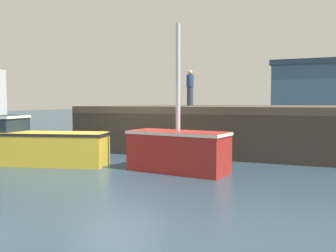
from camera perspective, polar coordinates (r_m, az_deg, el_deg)
The scene contains 6 objects.
ground at distance 11.16m, azimuth -7.99°, elevation -6.35°, with size 120.00×160.00×0.10m.
pier at distance 15.23m, azimuth 9.85°, elevation 2.06°, with size 10.86×7.94×1.75m.
fishing_boat_near_right at distance 11.48m, azimuth -17.43°, elevation -3.26°, with size 3.38×1.86×1.00m.
fishing_boat_mid at distance 9.93m, azimuth 1.57°, elevation -3.67°, with size 2.89×1.45×4.00m.
dockworker at distance 16.95m, azimuth 3.49°, elevation 6.01°, with size 0.34×0.34×1.65m.
warehouse at distance 38.35m, azimuth 22.87°, elevation 5.02°, with size 9.03×6.27×5.87m.
Camera 1 is at (5.65, -9.43, 1.90)m, focal length 38.83 mm.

